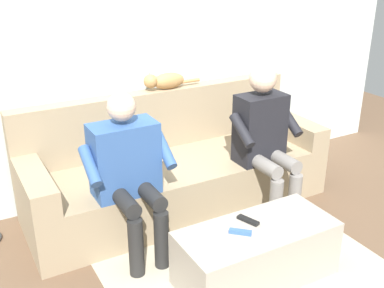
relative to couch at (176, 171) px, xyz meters
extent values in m
plane|color=brown|center=(0.00, 0.72, -0.29)|extent=(8.00, 8.00, 0.00)
cube|color=silver|center=(0.00, -0.46, 0.95)|extent=(5.20, 0.06, 2.48)
cube|color=#9E896B|center=(0.00, 0.12, -0.09)|extent=(2.05, 0.69, 0.41)
cube|color=#9E896B|center=(0.00, -0.29, 0.16)|extent=(2.42, 0.14, 0.90)
cube|color=#9E896B|center=(-1.12, 0.12, 0.00)|extent=(0.18, 0.69, 0.59)
cube|color=#9E896B|center=(1.12, 0.12, 0.00)|extent=(0.18, 0.69, 0.59)
cube|color=#A89E8E|center=(0.00, 1.11, -0.10)|extent=(1.01, 0.45, 0.38)
cube|color=black|center=(-0.56, 0.35, 0.39)|extent=(0.38, 0.23, 0.54)
sphere|color=beige|center=(-0.56, 0.35, 0.78)|extent=(0.21, 0.21, 0.21)
cylinder|color=gray|center=(-0.65, 0.53, 0.17)|extent=(0.11, 0.36, 0.11)
cylinder|color=gray|center=(-0.47, 0.53, 0.17)|extent=(0.11, 0.36, 0.11)
cylinder|color=gray|center=(-0.65, 0.71, -0.09)|extent=(0.10, 0.10, 0.41)
cylinder|color=gray|center=(-0.47, 0.71, -0.09)|extent=(0.10, 0.10, 0.41)
cylinder|color=black|center=(-0.79, 0.43, 0.44)|extent=(0.08, 0.27, 0.22)
cylinder|color=black|center=(-0.33, 0.43, 0.44)|extent=(0.08, 0.27, 0.22)
cube|color=#335693|center=(0.56, 0.35, 0.37)|extent=(0.44, 0.24, 0.51)
sphere|color=beige|center=(0.56, 0.35, 0.74)|extent=(0.19, 0.19, 0.19)
cylinder|color=black|center=(0.47, 0.53, 0.17)|extent=(0.11, 0.36, 0.11)
cylinder|color=black|center=(0.65, 0.53, 0.17)|extent=(0.11, 0.36, 0.11)
cylinder|color=black|center=(0.47, 0.71, -0.09)|extent=(0.10, 0.10, 0.41)
cylinder|color=black|center=(0.65, 0.71, -0.09)|extent=(0.10, 0.10, 0.41)
cylinder|color=#335693|center=(0.30, 0.43, 0.41)|extent=(0.08, 0.27, 0.22)
cylinder|color=#335693|center=(0.82, 0.43, 0.41)|extent=(0.08, 0.27, 0.22)
ellipsoid|color=#B7844C|center=(-0.09, -0.29, 0.68)|extent=(0.28, 0.12, 0.13)
sphere|color=#B7844C|center=(0.07, -0.29, 0.70)|extent=(0.11, 0.11, 0.11)
cone|color=#B7844C|center=(0.06, -0.32, 0.74)|extent=(0.04, 0.04, 0.03)
cone|color=#B7844C|center=(0.06, -0.26, 0.74)|extent=(0.04, 0.04, 0.03)
cylinder|color=#B7844C|center=(-0.29, -0.29, 0.65)|extent=(0.18, 0.03, 0.03)
cube|color=#3860B7|center=(0.13, 1.11, 0.10)|extent=(0.13, 0.12, 0.02)
cube|color=black|center=(0.01, 1.02, 0.10)|extent=(0.09, 0.15, 0.02)
cube|color=#B7AD93|center=(0.00, 0.98, -0.29)|extent=(1.77, 1.74, 0.01)
camera|label=1|loc=(1.54, 3.05, 1.67)|focal=43.52mm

